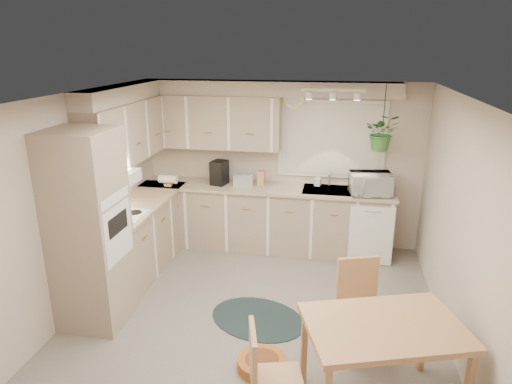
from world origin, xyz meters
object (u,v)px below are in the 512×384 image
at_px(braided_rug, 258,319).
at_px(microwave, 371,181).
at_px(dining_table, 380,365).
at_px(chair_back, 363,311).
at_px(pet_bed, 262,364).
at_px(chair_left, 277,378).

distance_m(braided_rug, microwave, 2.42).
height_order(dining_table, microwave, microwave).
bearing_deg(dining_table, braided_rug, 139.22).
distance_m(chair_back, pet_bed, 1.08).
xyz_separation_m(dining_table, chair_left, (-0.80, -0.37, 0.05)).
height_order(braided_rug, microwave, microwave).
distance_m(chair_left, microwave, 3.34).
xyz_separation_m(dining_table, microwave, (0.02, 2.80, 0.74)).
bearing_deg(chair_back, microwave, -112.44).
xyz_separation_m(chair_left, microwave, (0.82, 3.17, 0.69)).
relative_size(dining_table, chair_left, 1.40).
relative_size(dining_table, braided_rug, 1.14).
distance_m(dining_table, chair_left, 0.88).
distance_m(braided_rug, pet_bed, 0.81).
bearing_deg(microwave, pet_bed, -121.68).
height_order(braided_rug, pet_bed, pet_bed).
height_order(dining_table, braided_rug, dining_table).
height_order(chair_left, pet_bed, chair_left).
height_order(pet_bed, microwave, microwave).
bearing_deg(dining_table, microwave, 89.61).
bearing_deg(chair_back, pet_bed, 5.76).
distance_m(pet_bed, microwave, 2.96).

